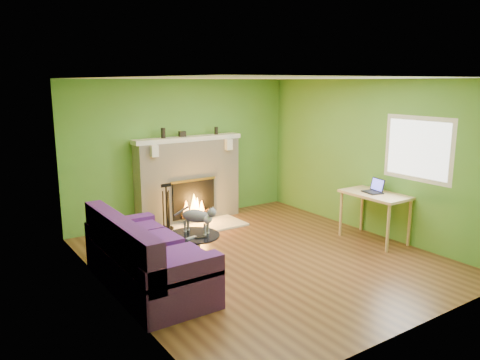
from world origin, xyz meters
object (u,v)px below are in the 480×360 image
(cat, at_px, (196,219))
(desk, at_px, (375,199))
(coffee_table, at_px, (194,247))
(sofa, at_px, (144,260))

(cat, bearing_deg, desk, -46.49)
(coffee_table, distance_m, cat, 0.40)
(cat, bearing_deg, coffee_table, -178.04)
(coffee_table, bearing_deg, sofa, -158.28)
(sofa, relative_size, cat, 3.20)
(coffee_table, relative_size, cat, 1.14)
(sofa, distance_m, coffee_table, 0.97)
(sofa, bearing_deg, cat, 22.63)
(coffee_table, xyz_separation_m, cat, (0.08, 0.05, 0.39))
(sofa, relative_size, desk, 1.96)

